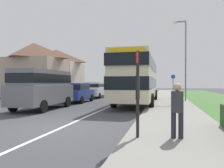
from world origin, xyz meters
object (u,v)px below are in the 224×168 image
(parked_van_grey, at_px, (43,86))
(cycle_route_sign, at_px, (173,85))
(parked_car_blue, at_px, (77,92))
(double_decker_bus, at_px, (138,77))
(street_lamp_mid, at_px, (184,55))
(pedestrian_at_stop, at_px, (177,108))
(bus_stop_sign, at_px, (138,88))
(parked_car_white, at_px, (95,89))
(parked_car_red, at_px, (109,88))

(parked_van_grey, height_order, cycle_route_sign, cycle_route_sign)
(parked_car_blue, height_order, cycle_route_sign, cycle_route_sign)
(double_decker_bus, xyz_separation_m, street_lamp_mid, (3.74, 2.74, 1.92))
(parked_van_grey, relative_size, pedestrian_at_stop, 3.05)
(parked_van_grey, distance_m, bus_stop_sign, 9.23)
(parked_car_white, xyz_separation_m, street_lamp_mid, (9.12, -3.13, 3.12))
(bus_stop_sign, bearing_deg, parked_van_grey, 136.95)
(parked_car_blue, xyz_separation_m, parked_car_red, (-0.05, 11.23, 0.03))
(pedestrian_at_stop, bearing_deg, parked_car_red, 108.80)
(parked_van_grey, relative_size, cycle_route_sign, 2.02)
(parked_car_white, height_order, street_lamp_mid, street_lamp_mid)
(parked_van_grey, relative_size, bus_stop_sign, 1.96)
(parked_van_grey, height_order, street_lamp_mid, street_lamp_mid)
(street_lamp_mid, bearing_deg, parked_van_grey, -140.33)
(bus_stop_sign, bearing_deg, pedestrian_at_stop, 7.46)
(parked_car_blue, distance_m, pedestrian_at_stop, 13.60)
(pedestrian_at_stop, distance_m, street_lamp_mid, 14.16)
(cycle_route_sign, bearing_deg, parked_car_red, 150.37)
(parked_car_blue, height_order, parked_car_white, parked_car_white)
(parked_car_blue, relative_size, parked_car_red, 0.93)
(parked_van_grey, xyz_separation_m, parked_car_white, (0.04, 10.73, -0.50))
(parked_van_grey, relative_size, parked_car_red, 1.18)
(bus_stop_sign, relative_size, street_lamp_mid, 0.37)
(parked_van_grey, bearing_deg, street_lamp_mid, 39.67)
(bus_stop_sign, distance_m, street_lamp_mid, 14.34)
(parked_van_grey, bearing_deg, parked_car_white, 89.78)
(parked_car_blue, bearing_deg, parked_car_white, 92.02)
(parked_car_red, height_order, cycle_route_sign, cycle_route_sign)
(cycle_route_sign, relative_size, street_lamp_mid, 0.36)
(parked_car_blue, distance_m, cycle_route_sign, 10.47)
(parked_car_blue, relative_size, pedestrian_at_stop, 2.41)
(parked_van_grey, distance_m, parked_car_blue, 5.15)
(parked_car_white, xyz_separation_m, parked_car_red, (0.14, 5.61, -0.01))
(parked_van_grey, height_order, parked_car_red, parked_van_grey)
(parked_car_blue, bearing_deg, parked_car_red, 90.28)
(parked_car_blue, xyz_separation_m, bus_stop_sign, (6.51, -11.41, 0.64))
(double_decker_bus, height_order, pedestrian_at_stop, double_decker_bus)
(parked_van_grey, xyz_separation_m, parked_car_blue, (0.24, 5.11, -0.55))
(parked_car_blue, height_order, parked_car_red, parked_car_red)
(parked_car_blue, height_order, bus_stop_sign, bus_stop_sign)
(bus_stop_sign, bearing_deg, parked_car_white, 111.48)
(parked_car_white, xyz_separation_m, pedestrian_at_stop, (7.80, -16.89, 0.03))
(parked_car_white, height_order, bus_stop_sign, bus_stop_sign)
(cycle_route_sign, bearing_deg, street_lamp_mid, -79.06)
(bus_stop_sign, bearing_deg, parked_car_blue, 119.68)
(parked_car_white, xyz_separation_m, bus_stop_sign, (6.70, -17.04, 0.60))
(cycle_route_sign, bearing_deg, double_decker_bus, -113.35)
(cycle_route_sign, height_order, street_lamp_mid, street_lamp_mid)
(parked_van_grey, distance_m, pedestrian_at_stop, 9.98)
(parked_car_blue, relative_size, bus_stop_sign, 1.55)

